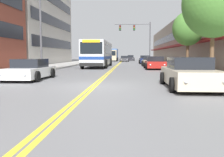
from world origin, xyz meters
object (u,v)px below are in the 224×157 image
at_px(car_navy_parked_right_mid, 145,60).
at_px(car_beige_parked_right_end, 150,62).
at_px(car_white_parked_left_mid, 30,70).
at_px(car_charcoal_moving_second, 131,58).
at_px(street_tree_right_near, 214,3).
at_px(car_champagne_parked_right_foreground, 189,74).
at_px(traffic_signal_mast, 138,34).
at_px(city_bus, 98,53).
at_px(box_truck, 112,55).
at_px(street_lamp_left_near, 44,12).
at_px(street_tree_right_mid, 188,29).
at_px(fire_hydrant, 183,66).
at_px(car_slate_blue_parked_left_near, 96,60).
at_px(car_dark_grey_moving_lead, 124,59).
at_px(car_red_parked_right_far, 155,63).

relative_size(car_navy_parked_right_mid, car_beige_parked_right_end, 1.05).
xyz_separation_m(car_white_parked_left_mid, car_charcoal_moving_second, (6.38, 49.70, 0.06)).
bearing_deg(street_tree_right_near, car_beige_parked_right_end, 97.59).
height_order(car_champagne_parked_right_foreground, traffic_signal_mast, traffic_signal_mast).
bearing_deg(car_beige_parked_right_end, city_bus, -158.93).
bearing_deg(car_beige_parked_right_end, box_truck, 104.99).
bearing_deg(street_lamp_left_near, traffic_signal_mast, 70.71).
height_order(box_truck, street_lamp_left_near, street_lamp_left_near).
relative_size(street_tree_right_mid, fire_hydrant, 6.16).
height_order(car_champagne_parked_right_foreground, car_beige_parked_right_end, car_champagne_parked_right_foreground).
relative_size(city_bus, car_slate_blue_parked_left_near, 2.38).
bearing_deg(car_dark_grey_moving_lead, car_slate_blue_parked_left_near, -116.41).
xyz_separation_m(car_navy_parked_right_mid, car_beige_parked_right_end, (0.08, -8.50, -0.06)).
distance_m(car_navy_parked_right_mid, car_dark_grey_moving_lead, 13.71).
height_order(city_bus, car_beige_parked_right_end, city_bus).
bearing_deg(box_truck, car_red_parked_right_far, -77.98).
xyz_separation_m(traffic_signal_mast, street_lamp_left_near, (-8.24, -23.53, -0.13)).
bearing_deg(car_white_parked_left_mid, car_dark_grey_moving_lead, 82.94).
xyz_separation_m(car_red_parked_right_far, street_lamp_left_near, (-9.46, -7.15, 4.22)).
distance_m(city_bus, traffic_signal_mast, 13.75).
relative_size(box_truck, traffic_signal_mast, 0.96).
bearing_deg(traffic_signal_mast, fire_hydrant, -83.27).
distance_m(city_bus, street_tree_right_near, 17.77).
bearing_deg(city_bus, street_tree_right_near, -59.63).
bearing_deg(car_red_parked_right_far, car_charcoal_moving_second, 93.63).
height_order(car_white_parked_left_mid, street_tree_right_mid, street_tree_right_mid).
bearing_deg(car_red_parked_right_far, car_white_parked_left_mid, -126.31).
bearing_deg(car_champagne_parked_right_foreground, traffic_signal_mast, 92.23).
bearing_deg(street_tree_right_mid, car_navy_parked_right_mid, 99.40).
relative_size(car_champagne_parked_right_foreground, traffic_signal_mast, 0.70).
bearing_deg(car_white_parked_left_mid, fire_hydrant, 26.80).
height_order(car_slate_blue_parked_left_near, car_charcoal_moving_second, car_charcoal_moving_second).
xyz_separation_m(car_champagne_parked_right_foreground, fire_hydrant, (1.50, 8.44, -0.03)).
bearing_deg(traffic_signal_mast, car_charcoal_moving_second, 93.15).
distance_m(car_navy_parked_right_mid, street_tree_right_near, 26.55).
distance_m(car_red_parked_right_far, street_lamp_left_near, 12.59).
bearing_deg(car_beige_parked_right_end, car_white_parked_left_mid, -115.22).
bearing_deg(car_beige_parked_right_end, car_navy_parked_right_mid, 90.51).
distance_m(city_bus, car_champagne_parked_right_foreground, 20.43).
bearing_deg(car_slate_blue_parked_left_near, car_white_parked_left_mid, -89.92).
xyz_separation_m(car_navy_parked_right_mid, street_lamp_left_near, (-9.35, -22.30, 4.20)).
bearing_deg(fire_hydrant, car_dark_grey_moving_lead, 98.59).
bearing_deg(car_dark_grey_moving_lead, box_truck, 130.27).
bearing_deg(street_lamp_left_near, car_white_parked_left_mid, -81.98).
bearing_deg(car_slate_blue_parked_left_near, car_beige_parked_right_end, -52.76).
distance_m(car_dark_grey_moving_lead, car_charcoal_moving_second, 9.51).
distance_m(car_white_parked_left_mid, street_tree_right_mid, 15.38).
bearing_deg(car_charcoal_moving_second, box_truck, -126.80).
xyz_separation_m(car_champagne_parked_right_foreground, car_dark_grey_moving_lead, (-3.80, 43.54, -0.06)).
relative_size(car_red_parked_right_far, car_dark_grey_moving_lead, 1.11).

